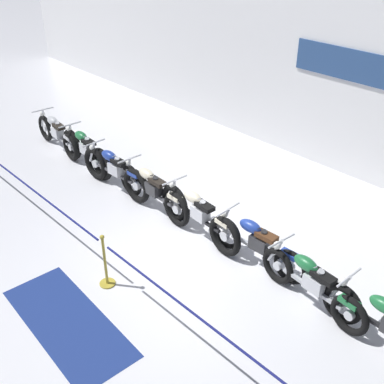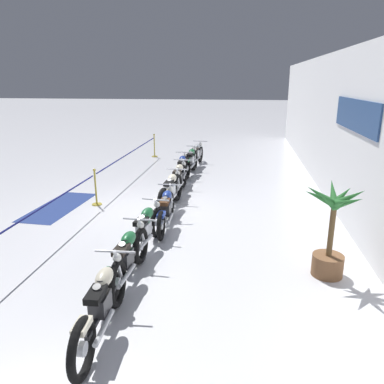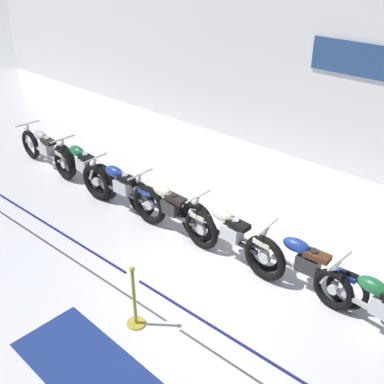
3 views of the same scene
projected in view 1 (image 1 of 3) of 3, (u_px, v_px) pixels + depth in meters
ground_plane at (179, 249)px, 9.31m from camera, size 120.00×120.00×0.00m
back_wall at (340, 85)px, 11.25m from camera, size 28.00×0.29×4.20m
motorcycle_silver_0 at (57, 134)px, 12.83m from camera, size 2.30×0.62×0.94m
motorcycle_green_1 at (86, 151)px, 11.91m from camera, size 2.26×0.62×0.98m
motorcycle_blue_2 at (115, 171)px, 10.99m from camera, size 2.33×0.62×0.98m
motorcycle_cream_3 at (152, 190)px, 10.29m from camera, size 2.37×0.62×0.96m
motorcycle_cream_4 at (198, 215)px, 9.44m from camera, size 2.34×0.62×0.98m
motorcycle_blue_5 at (257, 243)px, 8.70m from camera, size 2.12×0.62×0.91m
motorcycle_green_6 at (312, 283)px, 7.79m from camera, size 2.17×0.62×0.92m
stanchion_far_left at (57, 213)px, 9.00m from camera, size 14.10×0.28×1.05m
stanchion_mid_left at (106, 268)px, 8.26m from camera, size 0.28×0.28×1.05m
floor_banner at (68, 322)px, 7.66m from camera, size 2.73×1.19×0.01m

